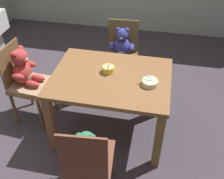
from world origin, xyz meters
name	(u,v)px	position (x,y,z in m)	size (l,w,h in m)	color
ground_plane	(111,130)	(0.00, 0.00, -0.02)	(5.20, 5.20, 0.04)	#443B45
dining_table	(111,86)	(0.00, 0.00, 0.60)	(1.13, 0.86, 0.72)	brown
teddy_chair_far_center	(122,49)	(-0.03, 0.80, 0.56)	(0.41, 0.42, 0.88)	brown
teddy_chair_near_front	(88,156)	(-0.01, -0.81, 0.54)	(0.41, 0.43, 0.91)	brown
teddy_chair_near_left	(25,75)	(-0.93, 0.03, 0.58)	(0.41, 0.42, 0.90)	brown
porridge_bowl_yellow_center	(108,69)	(-0.04, 0.07, 0.75)	(0.12, 0.12, 0.12)	yellow
porridge_bowl_cream_near_right	(150,82)	(0.37, -0.06, 0.75)	(0.15, 0.15, 0.12)	beige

